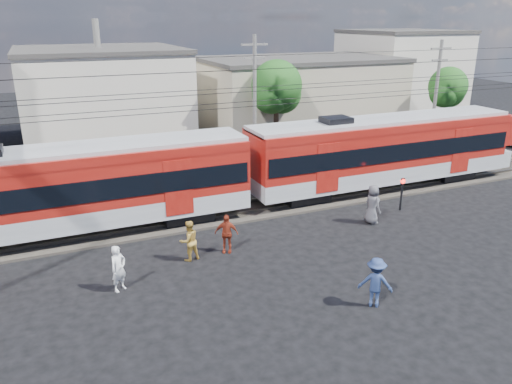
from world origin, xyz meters
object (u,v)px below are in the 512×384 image
commuter_train (76,186)px  crossing_signal (402,188)px  pedestrian_c (376,282)px  car_silver (478,136)px  pedestrian_a (119,268)px

commuter_train → crossing_signal: commuter_train is taller
pedestrian_c → car_silver: pedestrian_c is taller
commuter_train → pedestrian_c: 13.57m
pedestrian_c → crossing_signal: pedestrian_c is taller
commuter_train → pedestrian_a: commuter_train is taller
car_silver → pedestrian_a: bearing=118.5°
car_silver → pedestrian_c: bearing=134.0°
pedestrian_a → pedestrian_c: (7.93, -4.58, 0.02)m
pedestrian_c → car_silver: 26.60m
commuter_train → pedestrian_a: size_ratio=28.58×
pedestrian_a → pedestrian_c: bearing=-62.9°
commuter_train → car_silver: commuter_train is taller
pedestrian_a → pedestrian_c: pedestrian_c is taller
car_silver → crossing_signal: size_ratio=2.35×
crossing_signal → pedestrian_c: bearing=-133.9°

